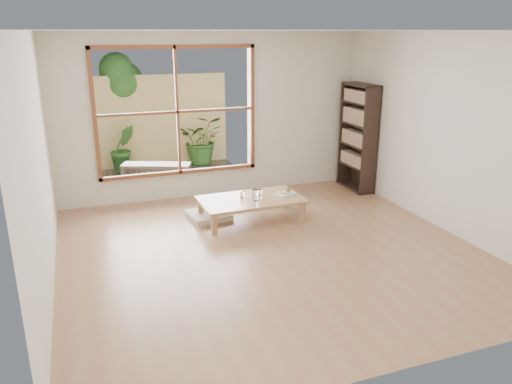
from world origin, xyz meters
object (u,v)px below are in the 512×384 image
garden_bench (156,167)px  bookshelf (358,137)px  low_table (251,201)px  food_tray (285,193)px

garden_bench → bookshelf: bearing=-0.3°
bookshelf → low_table: bearing=-159.7°
food_tray → garden_bench: food_tray is taller
low_table → garden_bench: (-1.00, 2.12, 0.06)m
low_table → bookshelf: bookshelf is taller
bookshelf → food_tray: bearing=-154.3°
bookshelf → garden_bench: bearing=157.8°
bookshelf → garden_bench: 3.50m
garden_bench → low_table: bearing=-42.9°
food_tray → garden_bench: (-1.53, 2.11, -0.00)m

